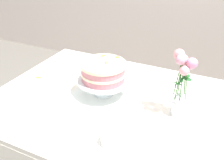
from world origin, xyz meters
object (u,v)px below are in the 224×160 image
at_px(layer_cake, 103,71).
at_px(teacup, 110,140).
at_px(dining_table, 116,117).
at_px(cake_stand, 103,82).
at_px(flower_vase, 181,83).

xyz_separation_m(layer_cake, teacup, (0.21, -0.35, -0.12)).
distance_m(dining_table, layer_cake, 0.27).
bearing_deg(cake_stand, dining_table, -26.56).
xyz_separation_m(dining_table, layer_cake, (-0.10, 0.05, 0.24)).
xyz_separation_m(flower_vase, teacup, (-0.21, -0.34, -0.16)).
bearing_deg(layer_cake, cake_stand, -109.33).
bearing_deg(layer_cake, flower_vase, -0.67).
relative_size(dining_table, teacup, 11.17).
relative_size(cake_stand, layer_cake, 1.17).
height_order(cake_stand, layer_cake, layer_cake).
bearing_deg(layer_cake, dining_table, -26.62).
height_order(dining_table, layer_cake, layer_cake).
distance_m(cake_stand, layer_cake, 0.07).
bearing_deg(cake_stand, layer_cake, 70.67).
bearing_deg(flower_vase, layer_cake, 179.33).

